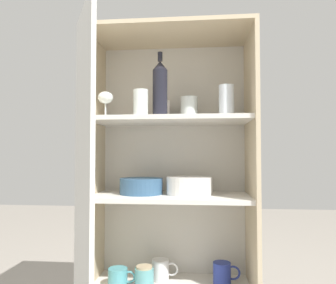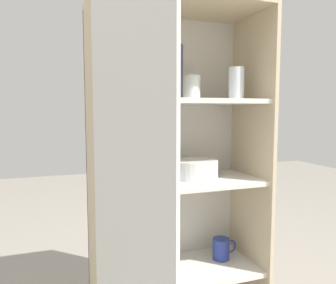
{
  "view_description": "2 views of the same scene",
  "coord_description": "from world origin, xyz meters",
  "px_view_note": "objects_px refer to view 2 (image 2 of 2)",
  "views": [
    {
      "loc": [
        0.14,
        -1.33,
        0.86
      ],
      "look_at": [
        -0.01,
        0.16,
        0.91
      ],
      "focal_mm": 35.0,
      "sensor_mm": 36.0,
      "label": 1
    },
    {
      "loc": [
        -0.51,
        -1.15,
        0.97
      ],
      "look_at": [
        -0.03,
        0.21,
        0.84
      ],
      "focal_mm": 35.0,
      "sensor_mm": 36.0,
      "label": 2
    }
  ],
  "objects_px": {
    "coffee_mug_primary": "(129,273)",
    "plate_stack_white": "(194,169)",
    "wine_bottle": "(175,66)",
    "mixing_bowl_large": "(147,172)",
    "storage_jar": "(157,268)"
  },
  "relations": [
    {
      "from": "plate_stack_white",
      "to": "coffee_mug_primary",
      "type": "xyz_separation_m",
      "value": [
        -0.32,
        -0.06,
        -0.41
      ]
    },
    {
      "from": "mixing_bowl_large",
      "to": "plate_stack_white",
      "type": "bearing_deg",
      "value": 1.92
    },
    {
      "from": "plate_stack_white",
      "to": "storage_jar",
      "type": "height_order",
      "value": "plate_stack_white"
    },
    {
      "from": "plate_stack_white",
      "to": "mixing_bowl_large",
      "type": "height_order",
      "value": "plate_stack_white"
    },
    {
      "from": "mixing_bowl_large",
      "to": "coffee_mug_primary",
      "type": "height_order",
      "value": "mixing_bowl_large"
    },
    {
      "from": "coffee_mug_primary",
      "to": "plate_stack_white",
      "type": "bearing_deg",
      "value": 10.07
    },
    {
      "from": "wine_bottle",
      "to": "storage_jar",
      "type": "distance_m",
      "value": 0.84
    },
    {
      "from": "wine_bottle",
      "to": "mixing_bowl_large",
      "type": "xyz_separation_m",
      "value": [
        -0.1,
        0.08,
        -0.44
      ]
    },
    {
      "from": "wine_bottle",
      "to": "mixing_bowl_large",
      "type": "height_order",
      "value": "wine_bottle"
    },
    {
      "from": "plate_stack_white",
      "to": "mixing_bowl_large",
      "type": "xyz_separation_m",
      "value": [
        -0.22,
        -0.01,
        -0.0
      ]
    },
    {
      "from": "mixing_bowl_large",
      "to": "storage_jar",
      "type": "xyz_separation_m",
      "value": [
        0.03,
        -0.06,
        -0.4
      ]
    },
    {
      "from": "plate_stack_white",
      "to": "coffee_mug_primary",
      "type": "bearing_deg",
      "value": -169.93
    },
    {
      "from": "wine_bottle",
      "to": "coffee_mug_primary",
      "type": "relative_size",
      "value": 2.34
    },
    {
      "from": "plate_stack_white",
      "to": "coffee_mug_primary",
      "type": "relative_size",
      "value": 1.71
    },
    {
      "from": "plate_stack_white",
      "to": "storage_jar",
      "type": "bearing_deg",
      "value": -160.93
    }
  ]
}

